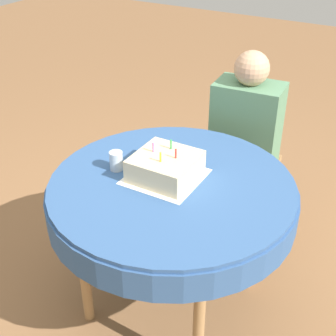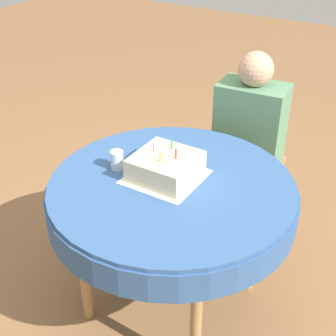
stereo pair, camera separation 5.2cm
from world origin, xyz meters
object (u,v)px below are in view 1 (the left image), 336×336
Objects in this scene: chair at (247,152)px; birthday_cake at (165,166)px; drinking_glass at (116,161)px; person at (245,129)px.

chair is 3.29× the size of birthday_cake.
drinking_glass is (-0.31, -0.91, 0.32)m from chair.
birthday_cake is (-0.09, -0.77, 0.13)m from person.
person is at bearing 69.08° from drinking_glass.
chair is 0.92m from birthday_cake.
birthday_cake reaches higher than drinking_glass.
person reaches higher than birthday_cake.
birthday_cake is 0.24m from drinking_glass.
chair is at bearing 84.81° from birthday_cake.
chair is 1.02m from drinking_glass.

